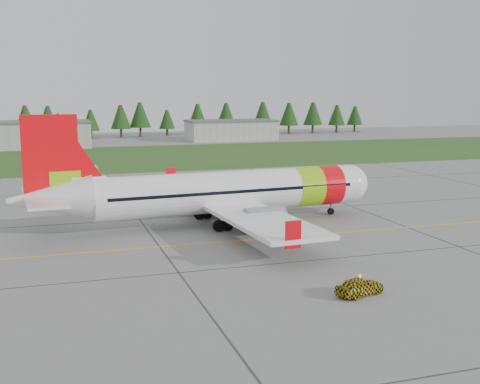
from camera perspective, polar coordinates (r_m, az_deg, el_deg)
name	(u,v)px	position (r m, az deg, el deg)	size (l,w,h in m)	color
ground	(357,256)	(50.81, 11.06, -6.01)	(320.00, 320.00, 0.00)	gray
aircraft	(223,192)	(61.26, -1.65, -0.02)	(37.68, 34.80, 11.41)	white
follow_me_car	(360,269)	(41.01, 11.33, -7.18)	(1.44, 1.22, 3.58)	gold
service_van	(88,160)	(101.09, -14.26, 2.96)	(1.67, 1.58, 4.80)	silver
grass_strip	(167,156)	(127.75, -6.91, 3.42)	(320.00, 50.00, 0.03)	#30561E
taxi_guideline	(316,234)	(57.70, 7.24, -4.02)	(120.00, 0.25, 0.02)	gold
hangar_west	(21,136)	(153.25, -20.09, 5.04)	(32.00, 14.00, 6.00)	#A8A8A3
hangar_east	(231,131)	(168.40, -0.86, 5.83)	(24.00, 12.00, 5.20)	#A8A8A3
treeline	(131,120)	(182.54, -10.30, 6.72)	(160.00, 8.00, 10.00)	#1C3F14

